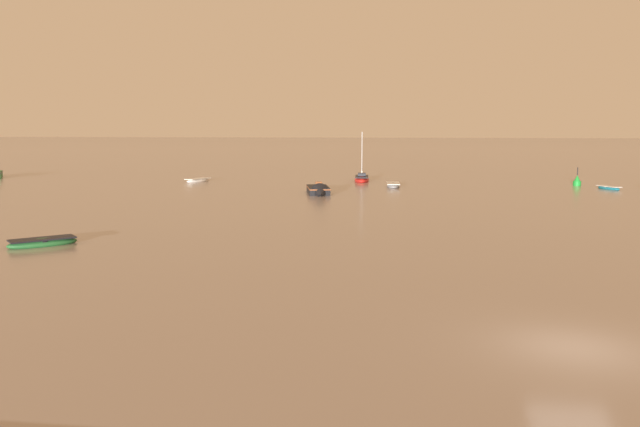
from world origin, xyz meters
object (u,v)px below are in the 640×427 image
rowboat_moored_0 (198,180)px  rowboat_moored_4 (393,185)px  rowboat_moored_3 (43,243)px  channel_buoy (577,182)px  rowboat_moored_2 (609,188)px  motorboat_moored_2 (319,192)px  sailboat_moored_1 (362,179)px

rowboat_moored_0 → rowboat_moored_4: 24.64m
rowboat_moored_3 → channel_buoy: 60.09m
rowboat_moored_2 → rowboat_moored_4: 23.60m
rowboat_moored_2 → rowboat_moored_3: bearing=-72.4°
rowboat_moored_0 → channel_buoy: channel_buoy is taller
motorboat_moored_2 → sailboat_moored_1: size_ratio=0.95×
motorboat_moored_2 → rowboat_moored_4: 11.77m
sailboat_moored_1 → rowboat_moored_4: 8.50m
rowboat_moored_0 → rowboat_moored_3: 44.01m
rowboat_moored_0 → channel_buoy: bearing=111.8°
motorboat_moored_2 → rowboat_moored_0: bearing=-140.1°
rowboat_moored_2 → channel_buoy: size_ratio=1.42×
rowboat_moored_0 → rowboat_moored_2: bearing=106.9°
motorboat_moored_2 → sailboat_moored_1: sailboat_moored_1 is taller
motorboat_moored_2 → rowboat_moored_2: bearing=94.9°
rowboat_moored_2 → rowboat_moored_3: rowboat_moored_3 is taller
rowboat_moored_0 → motorboat_moored_2: 21.47m
rowboat_moored_0 → rowboat_moored_2: rowboat_moored_0 is taller
rowboat_moored_2 → rowboat_moored_4: rowboat_moored_4 is taller
rowboat_moored_0 → channel_buoy: (45.57, 0.82, 0.29)m
rowboat_moored_2 → sailboat_moored_1: size_ratio=0.50×
rowboat_moored_2 → motorboat_moored_2: motorboat_moored_2 is taller
rowboat_moored_0 → rowboat_moored_4: size_ratio=0.98×
channel_buoy → motorboat_moored_2: bearing=-154.1°
rowboat_moored_2 → sailboat_moored_1: bearing=-129.7°
motorboat_moored_2 → channel_buoy: bearing=103.2°
channel_buoy → rowboat_moored_0: bearing=-179.0°
rowboat_moored_0 → motorboat_moored_2: size_ratio=0.68×
rowboat_moored_2 → motorboat_moored_2: (-30.88, -9.81, 0.14)m
sailboat_moored_1 → rowboat_moored_4: size_ratio=1.50×
rowboat_moored_4 → motorboat_moored_2: bearing=-41.7°
motorboat_moored_2 → channel_buoy: 31.70m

